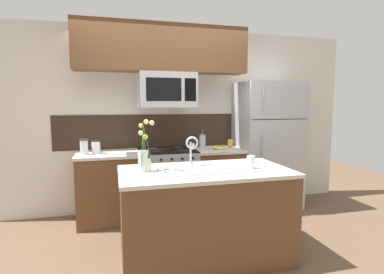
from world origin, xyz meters
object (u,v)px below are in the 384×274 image
at_px(dish_soap_bottle, 148,164).
at_px(drinking_glass, 251,162).
at_px(stove_range, 168,183).
at_px(french_press, 202,142).
at_px(sink_faucet, 192,147).
at_px(storage_jar_tall, 84,147).
at_px(flower_vase, 144,157).
at_px(microwave, 167,90).
at_px(banana_bunch, 217,148).
at_px(storage_jar_medium, 96,147).
at_px(coffee_tin, 230,144).
at_px(refrigerator, 266,145).

height_order(dish_soap_bottle, drinking_glass, dish_soap_bottle).
height_order(stove_range, french_press, french_press).
height_order(sink_faucet, dish_soap_bottle, sink_faucet).
xyz_separation_m(storage_jar_tall, flower_vase, (0.63, -1.14, 0.04)).
bearing_deg(microwave, banana_bunch, -3.32).
bearing_deg(drinking_glass, sink_faucet, 153.04).
relative_size(microwave, dish_soap_bottle, 4.51).
height_order(microwave, flower_vase, microwave).
height_order(stove_range, flower_vase, flower_vase).
bearing_deg(storage_jar_medium, stove_range, -0.56).
bearing_deg(french_press, dish_soap_bottle, -125.78).
bearing_deg(microwave, sink_faucet, -85.75).
xyz_separation_m(microwave, coffee_tin, (0.94, 0.07, -0.76)).
relative_size(refrigerator, storage_jar_medium, 10.81).
xyz_separation_m(drinking_glass, flower_vase, (-1.04, 0.12, 0.07)).
bearing_deg(refrigerator, coffee_tin, 176.96).
xyz_separation_m(microwave, dish_soap_bottle, (-0.39, -1.18, -0.74)).
distance_m(sink_faucet, flower_vase, 0.53).
bearing_deg(french_press, flower_vase, -127.39).
relative_size(stove_range, sink_faucet, 3.04).
bearing_deg(sink_faucet, stove_range, 94.16).
bearing_deg(flower_vase, banana_bunch, 44.69).
relative_size(stove_range, dish_soap_bottle, 5.64).
height_order(microwave, storage_jar_tall, microwave).
height_order(coffee_tin, dish_soap_bottle, dish_soap_bottle).
xyz_separation_m(banana_bunch, flower_vase, (-1.13, -1.12, 0.12)).
bearing_deg(french_press, storage_jar_tall, -176.43).
height_order(storage_jar_medium, french_press, french_press).
distance_m(storage_jar_tall, sink_faucet, 1.52).
height_order(storage_jar_medium, dish_soap_bottle, storage_jar_medium).
bearing_deg(refrigerator, storage_jar_tall, -178.69).
bearing_deg(sink_faucet, banana_bunch, 57.30).
xyz_separation_m(refrigerator, coffee_tin, (-0.57, 0.03, 0.04)).
height_order(refrigerator, sink_faucet, refrigerator).
xyz_separation_m(stove_range, french_press, (0.52, 0.06, 0.55)).
relative_size(storage_jar_tall, french_press, 0.73).
relative_size(storage_jar_medium, coffee_tin, 1.56).
relative_size(stove_range, storage_jar_medium, 5.43).
relative_size(refrigerator, flower_vase, 3.76).
distance_m(storage_jar_tall, storage_jar_medium, 0.15).
height_order(microwave, coffee_tin, microwave).
bearing_deg(sink_faucet, flower_vase, -163.83).
bearing_deg(french_press, drinking_glass, -86.05).
relative_size(refrigerator, drinking_glass, 14.54).
distance_m(storage_jar_medium, sink_faucet, 1.45).
height_order(storage_jar_tall, drinking_glass, storage_jar_tall).
bearing_deg(coffee_tin, banana_bunch, -154.80).
distance_m(microwave, coffee_tin, 1.21).
bearing_deg(refrigerator, sink_faucet, -143.60).
height_order(coffee_tin, sink_faucet, sink_faucet).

